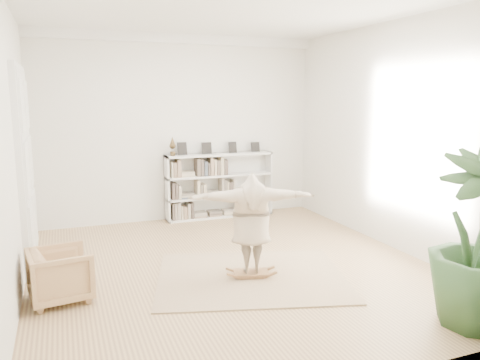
# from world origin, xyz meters

# --- Properties ---
(floor) EXTENTS (6.00, 6.00, 0.00)m
(floor) POSITION_xyz_m (0.00, 0.00, 0.00)
(floor) COLOR #8C6A48
(floor) RESTS_ON ground
(room_shell) EXTENTS (6.00, 6.00, 6.00)m
(room_shell) POSITION_xyz_m (0.00, 2.94, 3.51)
(room_shell) COLOR silver
(room_shell) RESTS_ON floor
(doors) EXTENTS (0.09, 1.78, 2.92)m
(doors) POSITION_xyz_m (-2.70, 1.30, 1.40)
(doors) COLOR white
(doors) RESTS_ON floor
(bookshelf) EXTENTS (2.20, 0.35, 1.64)m
(bookshelf) POSITION_xyz_m (0.74, 2.82, 0.64)
(bookshelf) COLOR silver
(bookshelf) RESTS_ON floor
(armchair) EXTENTS (0.80, 0.78, 0.64)m
(armchair) POSITION_xyz_m (-2.30, -0.32, 0.32)
(armchair) COLOR tan
(armchair) RESTS_ON floor
(rug) EXTENTS (2.95, 2.60, 0.02)m
(rug) POSITION_xyz_m (0.10, -0.47, 0.01)
(rug) COLOR tan
(rug) RESTS_ON floor
(rocker_board) EXTENTS (0.52, 0.39, 0.10)m
(rocker_board) POSITION_xyz_m (0.10, -0.47, 0.06)
(rocker_board) COLOR olive
(rocker_board) RESTS_ON rug
(person) EXTENTS (1.72, 0.88, 1.35)m
(person) POSITION_xyz_m (0.10, -0.47, 0.80)
(person) COLOR #C2AD91
(person) RESTS_ON rocker_board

